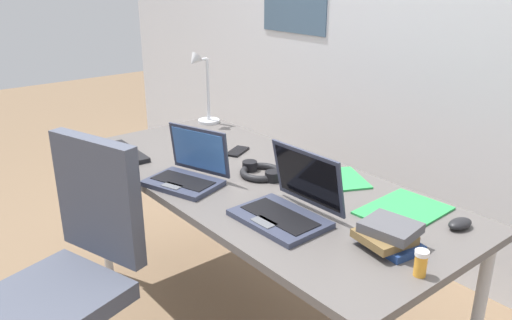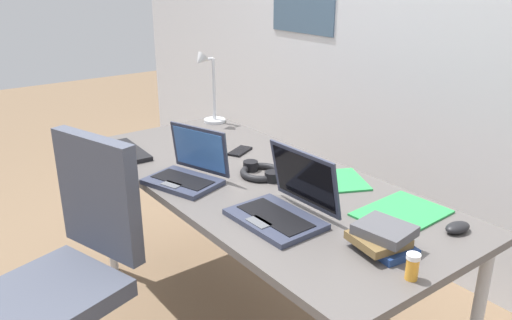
{
  "view_description": "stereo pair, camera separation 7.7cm",
  "coord_description": "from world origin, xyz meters",
  "px_view_note": "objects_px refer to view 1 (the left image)",
  "views": [
    {
      "loc": [
        1.52,
        -1.24,
        1.55
      ],
      "look_at": [
        0.0,
        0.0,
        0.82
      ],
      "focal_mm": 35.97,
      "sensor_mm": 36.0,
      "label": 1
    },
    {
      "loc": [
        1.56,
        -1.17,
        1.55
      ],
      "look_at": [
        0.0,
        0.0,
        0.82
      ],
      "focal_mm": 35.97,
      "sensor_mm": 36.0,
      "label": 2
    }
  ],
  "objects_px": {
    "book_stack": "(388,235)",
    "paper_folder_near_lamp": "(404,211)",
    "desk_lamp": "(203,89)",
    "pill_bottle": "(421,263)",
    "cell_phone": "(237,151)",
    "headphones": "(261,172)",
    "paper_folder_front_left": "(326,180)",
    "laptop_near_lamp": "(188,173)",
    "computer_mouse": "(460,224)",
    "office_chair": "(72,293)",
    "laptop_mid_desk": "(288,206)",
    "external_keyboard": "(123,153)"
  },
  "relations": [
    {
      "from": "book_stack",
      "to": "paper_folder_near_lamp",
      "type": "bearing_deg",
      "value": 115.23
    },
    {
      "from": "desk_lamp",
      "to": "pill_bottle",
      "type": "distance_m",
      "value": 1.69
    },
    {
      "from": "cell_phone",
      "to": "book_stack",
      "type": "height_order",
      "value": "book_stack"
    },
    {
      "from": "headphones",
      "to": "paper_folder_front_left",
      "type": "bearing_deg",
      "value": 37.02
    },
    {
      "from": "laptop_near_lamp",
      "to": "computer_mouse",
      "type": "bearing_deg",
      "value": 28.7
    },
    {
      "from": "desk_lamp",
      "to": "cell_phone",
      "type": "height_order",
      "value": "desk_lamp"
    },
    {
      "from": "cell_phone",
      "to": "office_chair",
      "type": "distance_m",
      "value": 0.94
    },
    {
      "from": "laptop_near_lamp",
      "to": "paper_folder_near_lamp",
      "type": "height_order",
      "value": "laptop_near_lamp"
    },
    {
      "from": "computer_mouse",
      "to": "book_stack",
      "type": "distance_m",
      "value": 0.3
    },
    {
      "from": "desk_lamp",
      "to": "book_stack",
      "type": "distance_m",
      "value": 1.53
    },
    {
      "from": "laptop_near_lamp",
      "to": "cell_phone",
      "type": "relative_size",
      "value": 2.51
    },
    {
      "from": "laptop_mid_desk",
      "to": "external_keyboard",
      "type": "height_order",
      "value": "laptop_mid_desk"
    },
    {
      "from": "laptop_near_lamp",
      "to": "paper_folder_near_lamp",
      "type": "relative_size",
      "value": 1.1
    },
    {
      "from": "headphones",
      "to": "paper_folder_near_lamp",
      "type": "height_order",
      "value": "headphones"
    },
    {
      "from": "desk_lamp",
      "to": "cell_phone",
      "type": "xyz_separation_m",
      "value": [
        0.5,
        -0.15,
        -0.19
      ]
    },
    {
      "from": "laptop_mid_desk",
      "to": "laptop_near_lamp",
      "type": "distance_m",
      "value": 0.49
    },
    {
      "from": "desk_lamp",
      "to": "cell_phone",
      "type": "bearing_deg",
      "value": -16.19
    },
    {
      "from": "external_keyboard",
      "to": "headphones",
      "type": "distance_m",
      "value": 0.68
    },
    {
      "from": "external_keyboard",
      "to": "computer_mouse",
      "type": "xyz_separation_m",
      "value": [
        1.37,
        0.55,
        0.01
      ]
    },
    {
      "from": "pill_bottle",
      "to": "headphones",
      "type": "bearing_deg",
      "value": 171.44
    },
    {
      "from": "computer_mouse",
      "to": "pill_bottle",
      "type": "xyz_separation_m",
      "value": [
        0.08,
        -0.35,
        0.02
      ]
    },
    {
      "from": "desk_lamp",
      "to": "laptop_near_lamp",
      "type": "height_order",
      "value": "desk_lamp"
    },
    {
      "from": "office_chair",
      "to": "pill_bottle",
      "type": "bearing_deg",
      "value": 31.68
    },
    {
      "from": "pill_bottle",
      "to": "book_stack",
      "type": "bearing_deg",
      "value": 158.91
    },
    {
      "from": "laptop_mid_desk",
      "to": "office_chair",
      "type": "distance_m",
      "value": 0.9
    },
    {
      "from": "paper_folder_near_lamp",
      "to": "office_chair",
      "type": "bearing_deg",
      "value": -129.13
    },
    {
      "from": "desk_lamp",
      "to": "external_keyboard",
      "type": "distance_m",
      "value": 0.63
    },
    {
      "from": "cell_phone",
      "to": "paper_folder_front_left",
      "type": "xyz_separation_m",
      "value": [
        0.51,
        0.07,
        -0.0
      ]
    },
    {
      "from": "book_stack",
      "to": "paper_folder_front_left",
      "type": "height_order",
      "value": "book_stack"
    },
    {
      "from": "laptop_near_lamp",
      "to": "headphones",
      "type": "distance_m",
      "value": 0.31
    },
    {
      "from": "computer_mouse",
      "to": "office_chair",
      "type": "distance_m",
      "value": 1.43
    },
    {
      "from": "paper_folder_front_left",
      "to": "office_chair",
      "type": "distance_m",
      "value": 1.08
    },
    {
      "from": "computer_mouse",
      "to": "paper_folder_front_left",
      "type": "distance_m",
      "value": 0.56
    },
    {
      "from": "external_keyboard",
      "to": "headphones",
      "type": "height_order",
      "value": "headphones"
    },
    {
      "from": "external_keyboard",
      "to": "computer_mouse",
      "type": "relative_size",
      "value": 3.44
    },
    {
      "from": "laptop_mid_desk",
      "to": "headphones",
      "type": "distance_m",
      "value": 0.4
    },
    {
      "from": "paper_folder_near_lamp",
      "to": "paper_folder_front_left",
      "type": "distance_m",
      "value": 0.37
    },
    {
      "from": "headphones",
      "to": "book_stack",
      "type": "distance_m",
      "value": 0.7
    },
    {
      "from": "external_keyboard",
      "to": "cell_phone",
      "type": "xyz_separation_m",
      "value": [
        0.31,
        0.43,
        -0.01
      ]
    },
    {
      "from": "headphones",
      "to": "paper_folder_near_lamp",
      "type": "distance_m",
      "value": 0.61
    },
    {
      "from": "book_stack",
      "to": "cell_phone",
      "type": "bearing_deg",
      "value": 170.57
    },
    {
      "from": "book_stack",
      "to": "paper_folder_front_left",
      "type": "distance_m",
      "value": 0.54
    },
    {
      "from": "paper_folder_near_lamp",
      "to": "paper_folder_front_left",
      "type": "relative_size",
      "value": 1.0
    },
    {
      "from": "paper_folder_front_left",
      "to": "office_chair",
      "type": "bearing_deg",
      "value": -113.47
    },
    {
      "from": "laptop_mid_desk",
      "to": "laptop_near_lamp",
      "type": "height_order",
      "value": "laptop_mid_desk"
    },
    {
      "from": "laptop_mid_desk",
      "to": "cell_phone",
      "type": "bearing_deg",
      "value": 157.27
    },
    {
      "from": "laptop_mid_desk",
      "to": "office_chair",
      "type": "xyz_separation_m",
      "value": [
        -0.55,
        -0.6,
        -0.39
      ]
    },
    {
      "from": "computer_mouse",
      "to": "book_stack",
      "type": "xyz_separation_m",
      "value": [
        -0.08,
        -0.29,
        0.02
      ]
    },
    {
      "from": "book_stack",
      "to": "headphones",
      "type": "bearing_deg",
      "value": 174.42
    },
    {
      "from": "external_keyboard",
      "to": "desk_lamp",
      "type": "bearing_deg",
      "value": 111.49
    }
  ]
}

